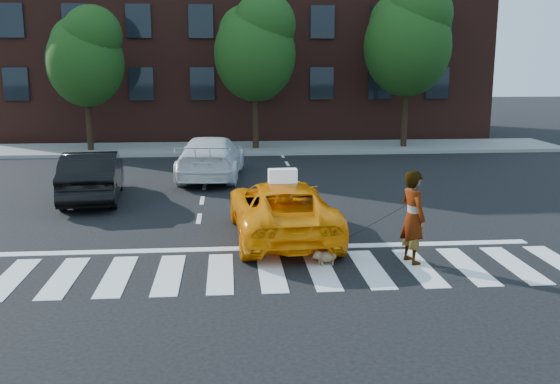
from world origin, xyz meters
The scene contains 14 objects.
ground centered at (0.00, 0.00, 0.00)m, with size 120.00×120.00×0.00m, color black.
crosswalk centered at (0.00, 0.00, 0.01)m, with size 13.00×2.40×0.01m, color silver.
stop_line centered at (0.00, 1.60, 0.01)m, with size 12.00×0.30×0.01m, color silver.
sidewalk_far centered at (0.00, 17.50, 0.07)m, with size 30.00×4.00×0.15m, color slate.
building centered at (0.00, 25.00, 6.00)m, with size 26.00×10.00×12.00m, color #431F18.
tree_left centered at (-6.97, 17.00, 4.44)m, with size 3.39×3.38×6.50m.
tree_mid centered at (0.53, 17.00, 4.85)m, with size 3.69×3.69×7.10m.
tree_right centered at (7.53, 17.00, 5.26)m, with size 4.00×4.00×7.70m.
taxi centered at (0.43, 2.50, 0.67)m, with size 2.24×4.86×1.35m, color orange.
black_sedan centered at (-4.85, 7.00, 0.74)m, with size 1.56×4.47×1.47m, color black.
white_suv centered at (-1.40, 10.28, 0.75)m, with size 2.10×5.16×1.50m, color white.
woman centered at (2.93, 0.34, 0.97)m, with size 0.71×0.46×1.93m, color #999999.
dog centered at (1.11, 0.30, 0.20)m, with size 0.57×0.37×0.33m.
taxi_sign centered at (0.43, 2.30, 1.51)m, with size 0.65×0.28×0.32m, color white.
Camera 1 is at (-0.83, -11.72, 4.08)m, focal length 40.00 mm.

